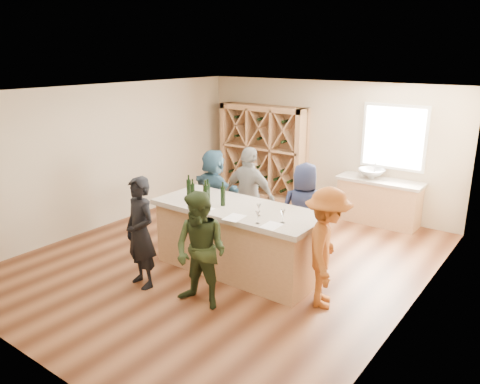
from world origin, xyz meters
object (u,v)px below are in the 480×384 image
Objects in this scene: wine_bottle_b at (193,192)px; person_far_left at (214,190)px; wine_bottle_e at (223,196)px; wine_rack at (263,152)px; tasting_counter_base at (238,241)px; person_far_mid at (249,197)px; sink at (371,174)px; wine_bottle_a at (189,189)px; wine_bottle_c at (208,193)px; wine_bottle_d at (206,195)px; person_server at (327,248)px; person_near_right at (201,251)px; person_near_left at (140,233)px; person_far_right at (304,212)px.

wine_bottle_b is 0.18× the size of person_far_left.
wine_rack is at bearing 114.90° from wine_bottle_e.
person_far_mid is at bearing 115.95° from tasting_counter_base.
person_far_left is (-0.97, 0.18, -0.09)m from person_far_mid.
wine_bottle_a is (-1.71, -3.58, 0.22)m from sink.
wine_bottle_a is at bearing -115.48° from sink.
wine_bottle_c is (-1.35, -3.53, 0.21)m from sink.
person_far_mid reaches higher than wine_bottle_d.
wine_bottle_d is at bearing -10.13° from wine_bottle_b.
person_server is at bearing 152.07° from person_far_mid.
person_near_right reaches higher than wine_bottle_d.
person_far_mid is (-0.48, 0.99, 0.40)m from tasting_counter_base.
tasting_counter_base is 1.54× the size of person_server.
sink is at bearing 81.81° from person_near_left.
wine_bottle_e is (0.69, 0.02, -0.00)m from wine_bottle_a.
person_far_right is (1.17, 1.07, -0.39)m from wine_bottle_c.
person_far_mid is (1.42, -2.54, -0.20)m from wine_rack.
person_far_right is at bearing 58.43° from tasting_counter_base.
person_far_left is at bearing 126.07° from wine_bottle_c.
wine_bottle_e is (1.69, -3.63, 0.13)m from wine_rack.
person_far_left is at bearing -32.65° from person_far_right.
person_near_right reaches higher than wine_bottle_e.
person_far_right is at bearing 42.64° from wine_bottle_c.
person_far_left is at bearing 115.07° from person_near_left.
wine_bottle_b is 0.93× the size of wine_bottle_e.
sink is at bearing 78.46° from person_near_right.
person_near_left is at bearing -87.43° from wine_bottle_a.
person_far_right is at bearing 41.37° from wine_bottle_b.
person_near_right is at bearing -77.98° from tasting_counter_base.
person_near_right is 0.98× the size of person_far_right.
person_far_right reaches higher than person_near_right.
wine_bottle_d is 1.82m from person_far_left.
wine_bottle_a is 0.18× the size of person_server.
tasting_counter_base is 1.89m from person_far_left.
wine_bottle_c is 2.18m from person_server.
person_near_left reaches higher than person_far_left.
wine_bottle_e reaches higher than tasting_counter_base.
person_far_mid reaches higher than wine_bottle_e.
sink is 1.91× the size of wine_bottle_c.
person_far_mid is (-2.08, 1.13, 0.06)m from person_server.
wine_bottle_d reaches higher than wine_bottle_b.
person_server reaches higher than wine_bottle_c.
tasting_counter_base is at bearing 97.30° from person_near_right.
sink is 1.75× the size of wine_bottle_a.
wine_bottle_e is (0.22, 0.16, -0.01)m from wine_bottle_d.
wine_bottle_c is at bearing 121.66° from wine_bottle_d.
person_near_right is (-0.55, -4.63, -0.20)m from sink.
wine_rack is 5.07m from person_server.
wine_bottle_e is (0.54, 0.10, 0.01)m from wine_bottle_b.
person_far_right is (0.37, 2.18, 0.02)m from person_near_right.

